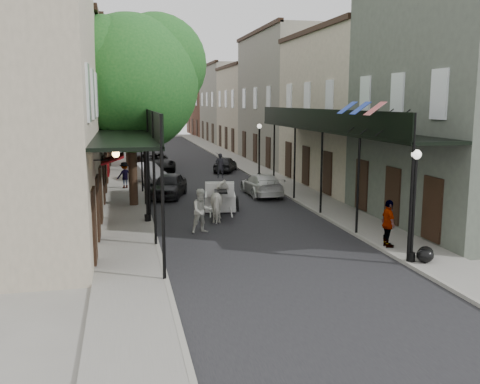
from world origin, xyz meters
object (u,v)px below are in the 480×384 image
tree_near (138,78)px  lamppost_left (147,178)px  pedestrian_sidewalk_left (125,175)px  lamppost_right_far (259,150)px  lamppost_right_near (414,204)px  horse (221,202)px  car_right_far (225,164)px  tree_far (132,95)px  car_left_far (156,162)px  pedestrian_walking (202,211)px  pedestrian_sidewalk_right (388,224)px  car_right_near (262,185)px  carriage (220,186)px  car_left_mid (146,173)px  car_left_near (169,185)px

tree_near → lamppost_left: 6.10m
pedestrian_sidewalk_left → lamppost_right_far: bearing=170.6°
lamppost_right_near → horse: (-4.92, 7.91, -1.18)m
car_right_far → tree_far: bearing=8.7°
car_left_far → pedestrian_sidewalk_left: bearing=-111.1°
pedestrian_walking → pedestrian_sidewalk_right: pedestrian_sidewalk_right is taller
lamppost_left → tree_far: bearing=90.5°
car_right_far → car_right_near: bearing=112.2°
carriage → pedestrian_sidewalk_left: 8.33m
car_left_mid → car_left_far: (1.00, 5.56, 0.08)m
tree_far → pedestrian_walking: 21.06m
pedestrian_walking → car_right_near: 9.30m
lamppost_right_far → car_right_near: size_ratio=0.86×
car_left_near → tree_near: bearing=-108.6°
lamppost_left → horse: (3.28, -0.09, -1.18)m
tree_far → carriage: size_ratio=2.95×
pedestrian_walking → horse: bearing=48.0°
pedestrian_sidewalk_left → car_left_far: (2.40, 8.48, -0.19)m
pedestrian_sidewalk_left → car_left_mid: bearing=-140.4°
tree_near → carriage: size_ratio=3.29×
car_right_near → lamppost_right_near: bearing=95.5°
lamppost_right_far → pedestrian_walking: lamppost_right_far is taller
horse → pedestrian_sidewalk_left: (-4.18, 9.61, 0.04)m
lamppost_right_near → pedestrian_walking: 8.51m
lamppost_right_near → lamppost_right_far: 20.00m
tree_near → lamppost_right_near: bearing=-55.7°
pedestrian_sidewalk_left → pedestrian_sidewalk_right: 18.23m
lamppost_left → lamppost_right_far: 14.53m
lamppost_right_near → carriage: 11.54m
tree_near → car_left_near: 6.43m
lamppost_right_near → horse: 9.39m
lamppost_left → car_left_near: bearing=76.8°
carriage → car_left_far: bearing=107.6°
lamppost_right_near → car_right_far: bearing=93.5°
carriage → pedestrian_sidewalk_left: carriage is taller
lamppost_right_near → pedestrian_sidewalk_left: bearing=117.5°
car_right_far → pedestrian_walking: bearing=98.1°
horse → car_right_near: horse is taller
car_right_near → pedestrian_sidewalk_right: bearing=96.8°
pedestrian_sidewalk_right → car_right_near: (-1.54, 12.07, -0.36)m
lamppost_left → car_left_mid: lamppost_left is taller
tree_near → pedestrian_walking: 8.73m
pedestrian_sidewalk_right → pedestrian_walking: bearing=63.1°
lamppost_right_near → car_right_near: lamppost_right_near is taller
pedestrian_walking → car_right_far: size_ratio=0.53×
tree_near → lamppost_left: (0.10, -4.18, -4.44)m
horse → pedestrian_walking: bearing=69.9°
car_left_mid → car_right_far: car_left_mid is taller
car_left_mid → car_right_near: 9.08m
carriage → car_right_far: carriage is taller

